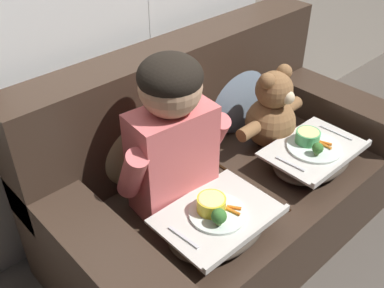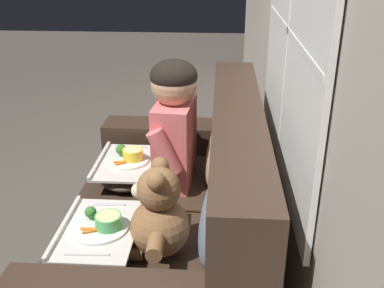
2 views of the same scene
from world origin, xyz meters
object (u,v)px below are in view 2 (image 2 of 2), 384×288
object	(u,v)px
couch	(178,225)
child_figure	(174,117)
lap_tray_child	(129,169)
lap_tray_teddy	(100,237)
throw_pillow_behind_teddy	(217,214)
teddy_bear	(158,217)
throw_pillow_behind_child	(218,149)

from	to	relation	value
couch	child_figure	bearing A→B (deg)	-171.68
lap_tray_child	couch	bearing A→B (deg)	43.95
lap_tray_teddy	couch	bearing A→B (deg)	136.02
child_figure	lap_tray_child	xyz separation A→B (m)	(-0.00, -0.26, -0.31)
couch	throw_pillow_behind_teddy	size ratio (longest dim) A/B	3.79
throw_pillow_behind_teddy	child_figure	bearing A→B (deg)	-159.60
couch	teddy_bear	world-z (taller)	couch
child_figure	lap_tray_child	distance (m)	0.40
child_figure	teddy_bear	xyz separation A→B (m)	(0.62, -0.00, -0.19)
throw_pillow_behind_teddy	lap_tray_teddy	size ratio (longest dim) A/B	0.98
teddy_bear	lap_tray_child	size ratio (longest dim) A/B	0.98
child_figure	teddy_bear	bearing A→B (deg)	-0.41
couch	throw_pillow_behind_child	bearing A→B (deg)	149.13
throw_pillow_behind_teddy	lap_tray_child	world-z (taller)	throw_pillow_behind_teddy
couch	child_figure	distance (m)	0.55
throw_pillow_behind_child	teddy_bear	world-z (taller)	throw_pillow_behind_child
child_figure	lap_tray_teddy	size ratio (longest dim) A/B	1.47
throw_pillow_behind_child	lap_tray_teddy	xyz separation A→B (m)	(0.62, -0.49, -0.13)
throw_pillow_behind_teddy	lap_tray_child	xyz separation A→B (m)	(-0.63, -0.49, -0.13)
child_figure	lap_tray_teddy	bearing A→B (deg)	-22.25
teddy_bear	throw_pillow_behind_child	bearing A→B (deg)	159.24
teddy_bear	lap_tray_teddy	world-z (taller)	teddy_bear
throw_pillow_behind_teddy	lap_tray_teddy	distance (m)	0.51
couch	lap_tray_teddy	size ratio (longest dim) A/B	3.71
couch	teddy_bear	size ratio (longest dim) A/B	3.83
throw_pillow_behind_teddy	teddy_bear	distance (m)	0.24
throw_pillow_behind_teddy	lap_tray_teddy	world-z (taller)	throw_pillow_behind_teddy
couch	throw_pillow_behind_child	world-z (taller)	couch
throw_pillow_behind_child	lap_tray_child	bearing A→B (deg)	-90.13
couch	throw_pillow_behind_child	distance (m)	0.46
child_figure	teddy_bear	distance (m)	0.65
child_figure	throw_pillow_behind_teddy	bearing A→B (deg)	20.40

